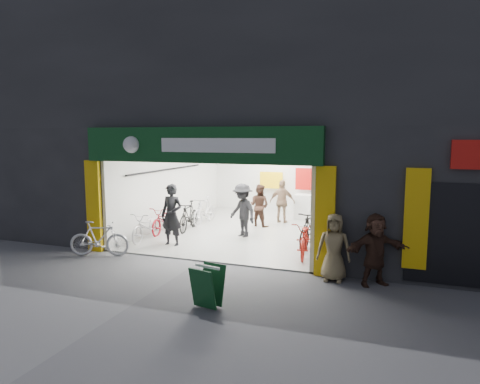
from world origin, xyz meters
The scene contains 17 objects.
ground centered at (0.00, 0.00, 0.00)m, with size 60.00×60.00×0.00m, color #56565B.
building centered at (0.91, 4.99, 4.31)m, with size 17.00×10.27×8.00m.
bike_left_front centered at (-2.50, 1.49, 0.46)m, with size 0.62×1.77×0.93m, color silver.
bike_left_midfront centered at (-1.90, 3.17, 0.52)m, with size 0.49×1.72×1.03m, color black.
bike_left_midback centered at (-2.50, 2.57, 0.46)m, with size 0.61×1.76×0.93m, color maroon.
bike_left_back centered at (-1.85, 4.37, 0.52)m, with size 0.49×1.72×1.03m, color silver.
bike_right_front centered at (2.50, 2.44, 0.56)m, with size 0.53×1.87×1.13m, color black.
bike_right_mid centered at (2.50, 1.47, 0.49)m, with size 0.66×1.88×0.99m, color maroon.
bike_right_back centered at (2.50, 4.06, 0.54)m, with size 0.50×1.78×1.07m, color #B1B0B5.
parked_bike centered at (-2.80, -0.46, 0.49)m, with size 0.46×1.63×0.98m, color silver.
customer_a centered at (-1.45, 1.16, 0.94)m, with size 0.68×0.45×1.87m, color black.
customer_b centered at (0.19, 4.65, 0.78)m, with size 0.75×0.59×1.55m, color #3A241A.
customer_c centered at (0.17, 2.90, 0.88)m, with size 1.14×0.65×1.76m, color black.
customer_d centered at (0.83, 5.49, 0.82)m, with size 0.96×0.40×1.65m, color #84664D.
pedestrian_near centered at (3.50, -0.30, 0.77)m, with size 0.76×0.49×1.55m, color olive.
pedestrian_far centered at (4.39, -0.30, 0.81)m, with size 1.49×0.48×1.61m, color #3B241A.
sandwich_board centered at (1.45, -2.69, 0.44)m, with size 0.61×0.62×0.80m.
Camera 1 is at (4.70, -9.88, 3.28)m, focal length 32.00 mm.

